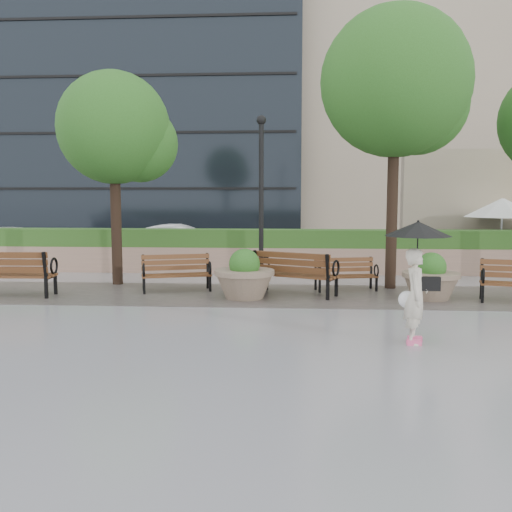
# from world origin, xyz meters

# --- Properties ---
(ground) EXTENTS (100.00, 100.00, 0.00)m
(ground) POSITION_xyz_m (0.00, 0.00, 0.00)
(ground) COLOR gray
(ground) RESTS_ON ground
(cobble_strip) EXTENTS (28.00, 3.20, 0.01)m
(cobble_strip) POSITION_xyz_m (0.00, 3.00, 0.01)
(cobble_strip) COLOR #383330
(cobble_strip) RESTS_ON ground
(hedge_wall) EXTENTS (24.00, 0.80, 1.35)m
(hedge_wall) POSITION_xyz_m (0.00, 7.00, 0.66)
(hedge_wall) COLOR #A27E69
(hedge_wall) RESTS_ON ground
(asphalt_street) EXTENTS (40.00, 7.00, 0.00)m
(asphalt_street) POSITION_xyz_m (0.00, 11.00, 0.00)
(asphalt_street) COLOR black
(asphalt_street) RESTS_ON ground
(bldg_glass) EXTENTS (20.00, 10.00, 25.00)m
(bldg_glass) POSITION_xyz_m (-9.00, 22.00, 12.50)
(bldg_glass) COLOR black
(bldg_glass) RESTS_ON ground
(bldg_stone) EXTENTS (18.00, 10.00, 20.00)m
(bldg_stone) POSITION_xyz_m (10.00, 23.00, 10.00)
(bldg_stone) COLOR tan
(bldg_stone) RESTS_ON ground
(bench_0) EXTENTS (2.09, 0.90, 1.10)m
(bench_0) POSITION_xyz_m (-6.11, 2.40, 0.33)
(bench_0) COLOR brown
(bench_0) RESTS_ON ground
(bench_1) EXTENTS (1.83, 1.14, 0.92)m
(bench_1) POSITION_xyz_m (-2.27, 3.36, 0.27)
(bench_1) COLOR brown
(bench_1) RESTS_ON ground
(bench_2) EXTENTS (2.13, 1.55, 1.07)m
(bench_2) POSITION_xyz_m (0.71, 3.04, 0.32)
(bench_2) COLOR brown
(bench_2) RESTS_ON ground
(bench_3) EXTENTS (1.63, 0.91, 0.83)m
(bench_3) POSITION_xyz_m (1.99, 3.73, 0.25)
(bench_3) COLOR brown
(bench_3) RESTS_ON ground
(planter_left) EXTENTS (1.41, 1.41, 1.18)m
(planter_left) POSITION_xyz_m (-0.48, 2.51, 0.46)
(planter_left) COLOR #7F6B56
(planter_left) RESTS_ON ground
(planter_right) EXTENTS (1.32, 1.32, 1.11)m
(planter_right) POSITION_xyz_m (3.86, 2.68, 0.43)
(planter_right) COLOR #7F6B56
(planter_right) RESTS_ON ground
(lamppost) EXTENTS (0.28, 0.28, 4.41)m
(lamppost) POSITION_xyz_m (-0.16, 3.78, 1.95)
(lamppost) COLOR black
(lamppost) RESTS_ON ground
(tree_0) EXTENTS (3.12, 2.97, 5.68)m
(tree_0) POSITION_xyz_m (-3.96, 4.46, 4.08)
(tree_0) COLOR black
(tree_0) RESTS_ON ground
(tree_1) EXTENTS (3.80, 3.77, 7.14)m
(tree_1) POSITION_xyz_m (3.34, 4.30, 5.12)
(tree_1) COLOR black
(tree_1) RESTS_ON ground
(patio_umb_white) EXTENTS (2.50, 2.50, 2.30)m
(patio_umb_white) POSITION_xyz_m (7.49, 8.54, 1.99)
(patio_umb_white) COLOR black
(patio_umb_white) RESTS_ON ground
(car_left) EXTENTS (4.26, 2.02, 1.20)m
(car_left) POSITION_xyz_m (-9.71, 10.00, 0.60)
(car_left) COLOR white
(car_left) RESTS_ON ground
(car_right) EXTENTS (4.04, 1.60, 1.31)m
(car_right) POSITION_xyz_m (-3.59, 10.26, 0.65)
(car_right) COLOR white
(car_right) RESTS_ON ground
(pedestrian) EXTENTS (1.09, 1.09, 2.01)m
(pedestrian) POSITION_xyz_m (2.68, -1.27, 1.22)
(pedestrian) COLOR beige
(pedestrian) RESTS_ON ground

